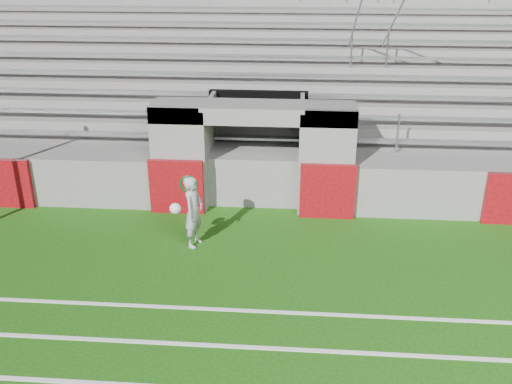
{
  "coord_description": "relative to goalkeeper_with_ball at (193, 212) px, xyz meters",
  "views": [
    {
      "loc": [
        1.08,
        -9.43,
        5.99
      ],
      "look_at": [
        0.2,
        1.8,
        1.1
      ],
      "focal_mm": 40.0,
      "sensor_mm": 36.0,
      "label": 1
    }
  ],
  "objects": [
    {
      "name": "hose_coil",
      "position": [
        -0.38,
        1.57,
        -0.04
      ],
      "size": [
        0.48,
        0.14,
        0.53
      ],
      "color": "#0F450D",
      "rests_on": "ground"
    },
    {
      "name": "ground",
      "position": [
        1.11,
        -1.35,
        -0.8
      ],
      "size": [
        90.0,
        90.0,
        0.0
      ],
      "primitive_type": "plane",
      "color": "#17490C",
      "rests_on": "ground"
    },
    {
      "name": "stadium_structure",
      "position": [
        1.11,
        6.62,
        0.7
      ],
      "size": [
        26.0,
        8.48,
        5.42
      ],
      "color": "slate",
      "rests_on": "ground"
    },
    {
      "name": "goalkeeper_with_ball",
      "position": [
        0.0,
        0.0,
        0.0
      ],
      "size": [
        0.73,
        0.65,
        1.58
      ],
      "color": "#A2A7AB",
      "rests_on": "ground"
    }
  ]
}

